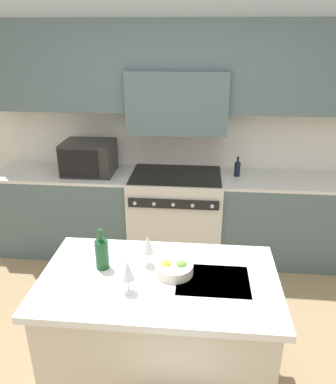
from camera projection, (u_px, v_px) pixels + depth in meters
back_cabinetry at (178, 104)px, 3.82m from camera, size 10.00×0.46×2.70m
back_counter at (176, 215)px, 4.05m from camera, size 3.79×0.62×0.92m
range_stove at (176, 215)px, 4.02m from camera, size 0.95×0.70×0.93m
microwave at (89, 158)px, 3.88m from camera, size 0.52×0.42×0.33m
kitchen_island at (160, 335)px, 2.43m from camera, size 1.44×0.83×0.92m
wine_bottle at (102, 253)px, 2.30m from camera, size 0.08×0.08×0.27m
wine_glass_near at (128, 271)px, 2.06m from camera, size 0.08×0.08×0.21m
wine_glass_far at (147, 246)px, 2.31m from camera, size 0.08×0.08×0.21m
fruit_bowl at (174, 268)px, 2.28m from camera, size 0.24×0.24×0.09m
oil_bottle_on_counter at (237, 169)px, 3.83m from camera, size 0.06×0.06×0.21m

